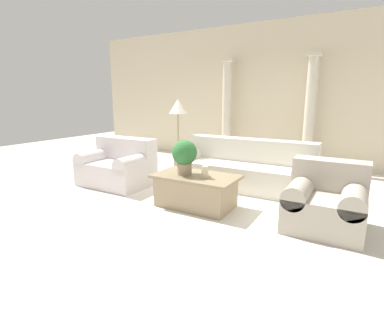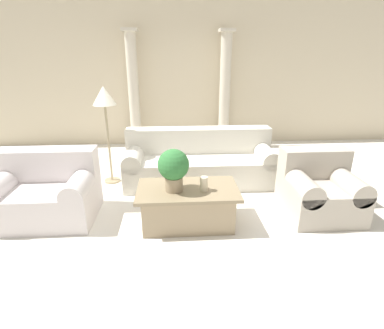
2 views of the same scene
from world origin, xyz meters
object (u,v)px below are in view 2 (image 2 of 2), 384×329
coffee_table (188,205)px  floor_lamp (105,103)px  potted_plant (173,167)px  armchair (319,188)px  sofa_long (200,162)px  loveseat (45,191)px

coffee_table → floor_lamp: size_ratio=0.79×
potted_plant → armchair: (1.85, 0.22, -0.41)m
sofa_long → coffee_table: 1.30m
loveseat → armchair: (3.45, -0.11, -0.01)m
loveseat → coffee_table: bearing=-9.2°
sofa_long → potted_plant: potted_plant is taller
potted_plant → floor_lamp: 1.78m
coffee_table → floor_lamp: 2.04m
sofa_long → armchair: bearing=-37.6°
loveseat → coffee_table: loveseat is taller
floor_lamp → armchair: floor_lamp is taller
loveseat → armchair: 3.45m
coffee_table → loveseat: bearing=170.8°
sofa_long → coffee_table: bearing=-101.3°
armchair → sofa_long: bearing=142.4°
loveseat → floor_lamp: (0.61, 1.05, 0.92)m
armchair → loveseat: bearing=178.2°
loveseat → armchair: size_ratio=1.41×
floor_lamp → armchair: size_ratio=1.73×
coffee_table → potted_plant: potted_plant is taller
coffee_table → potted_plant: bearing=-165.3°
coffee_table → floor_lamp: floor_lamp is taller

